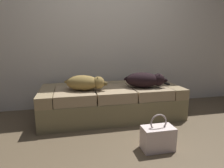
{
  "coord_description": "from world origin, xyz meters",
  "views": [
    {
      "loc": [
        -0.58,
        -1.56,
        1.06
      ],
      "look_at": [
        0.0,
        1.02,
        0.49
      ],
      "focal_mm": 30.73,
      "sensor_mm": 36.0,
      "label": 1
    }
  ],
  "objects": [
    {
      "name": "tv_remote",
      "position": [
        0.86,
        1.07,
        0.45
      ],
      "size": [
        0.05,
        0.15,
        0.02
      ],
      "primitive_type": "cube",
      "rotation": [
        0.0,
        0.0,
        -0.05
      ],
      "color": "black",
      "rests_on": "couch"
    },
    {
      "name": "dog_dark",
      "position": [
        0.46,
        0.92,
        0.55
      ],
      "size": [
        0.62,
        0.38,
        0.21
      ],
      "color": "black",
      "rests_on": "couch"
    },
    {
      "name": "dog_tan",
      "position": [
        -0.38,
        0.94,
        0.54
      ],
      "size": [
        0.58,
        0.37,
        0.2
      ],
      "color": "olive",
      "rests_on": "couch"
    },
    {
      "name": "couch",
      "position": [
        0.0,
        1.07,
        0.22
      ],
      "size": [
        1.98,
        0.85,
        0.44
      ],
      "color": "olive",
      "rests_on": "ground"
    },
    {
      "name": "ground_plane",
      "position": [
        0.0,
        0.0,
        0.0
      ],
      "size": [
        10.0,
        10.0,
        0.0
      ],
      "primitive_type": "plane",
      "color": "brown"
    },
    {
      "name": "back_wall",
      "position": [
        0.0,
        1.66,
        1.4
      ],
      "size": [
        6.4,
        0.1,
        2.8
      ],
      "primitive_type": "cube",
      "color": "silver",
      "rests_on": "ground"
    },
    {
      "name": "handbag",
      "position": [
        0.26,
        0.06,
        0.13
      ],
      "size": [
        0.32,
        0.18,
        0.38
      ],
      "color": "silver",
      "rests_on": "ground"
    }
  ]
}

